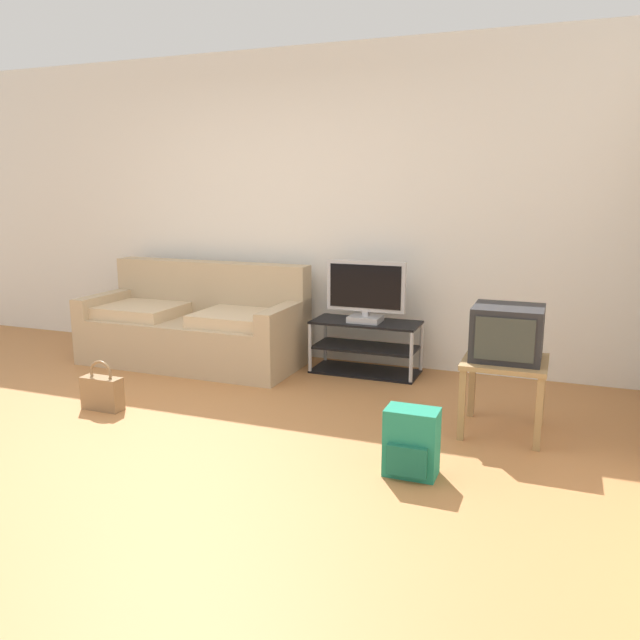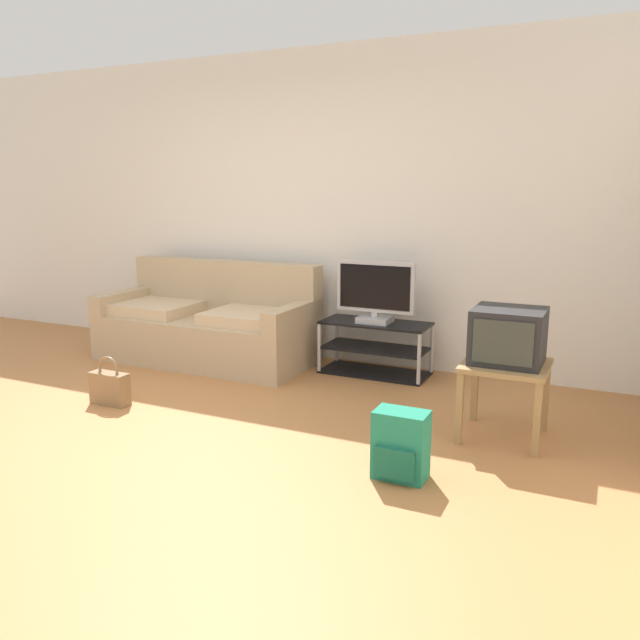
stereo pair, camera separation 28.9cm
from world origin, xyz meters
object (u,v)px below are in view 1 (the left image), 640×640
object	(u,v)px
flat_tv	(366,292)
crt_tv	(507,333)
side_table	(505,372)
couch	(196,327)
handbag	(102,392)
backpack	(411,443)
tv_stand	(366,347)

from	to	relation	value
flat_tv	crt_tv	world-z (taller)	flat_tv
crt_tv	flat_tv	bearing A→B (deg)	142.58
side_table	couch	bearing A→B (deg)	164.66
flat_tv	crt_tv	size ratio (longest dim) A/B	1.57
couch	handbag	distance (m)	1.33
side_table	crt_tv	world-z (taller)	crt_tv
crt_tv	backpack	world-z (taller)	crt_tv
couch	crt_tv	size ratio (longest dim) A/B	4.56
tv_stand	flat_tv	world-z (taller)	flat_tv
couch	crt_tv	world-z (taller)	couch
tv_stand	couch	bearing A→B (deg)	-171.96
tv_stand	crt_tv	bearing A→B (deg)	-38.08
couch	tv_stand	bearing A→B (deg)	8.04
tv_stand	side_table	bearing A→B (deg)	-38.56
couch	tv_stand	distance (m)	1.53
flat_tv	side_table	xyz separation A→B (m)	(1.20, -0.93, -0.29)
backpack	couch	bearing A→B (deg)	164.63
tv_stand	flat_tv	xyz separation A→B (m)	(0.00, -0.02, 0.47)
couch	tv_stand	xyz separation A→B (m)	(1.51, 0.21, -0.10)
backpack	flat_tv	bearing A→B (deg)	133.21
tv_stand	side_table	world-z (taller)	side_table
handbag	backpack	bearing A→B (deg)	-5.91
tv_stand	side_table	size ratio (longest dim) A/B	1.76
couch	backpack	distance (m)	2.78
side_table	backpack	world-z (taller)	side_table
tv_stand	backpack	world-z (taller)	tv_stand
backpack	handbag	distance (m)	2.26
couch	backpack	size ratio (longest dim) A/B	5.13
tv_stand	flat_tv	distance (m)	0.47
side_table	handbag	size ratio (longest dim) A/B	1.42
tv_stand	backpack	bearing A→B (deg)	-65.64
handbag	flat_tv	bearing A→B (deg)	46.15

